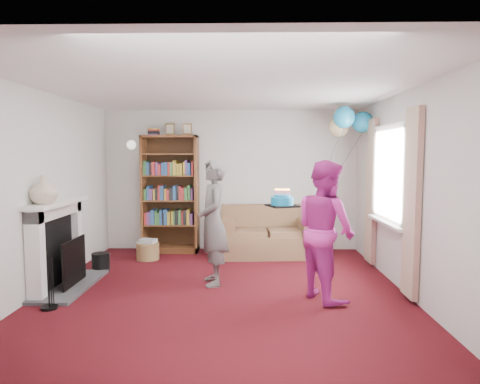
{
  "coord_description": "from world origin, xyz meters",
  "views": [
    {
      "loc": [
        0.31,
        -5.15,
        1.71
      ],
      "look_at": [
        0.2,
        0.6,
        1.21
      ],
      "focal_mm": 32.0,
      "sensor_mm": 36.0,
      "label": 1
    }
  ],
  "objects_px": {
    "bookcase": "(171,195)",
    "birthday_cake": "(282,201)",
    "person_magenta": "(325,230)",
    "person_striped": "(213,222)",
    "sofa": "(267,236)"
  },
  "relations": [
    {
      "from": "bookcase",
      "to": "birthday_cake",
      "type": "bearing_deg",
      "value": -49.44
    },
    {
      "from": "bookcase",
      "to": "person_magenta",
      "type": "xyz_separation_m",
      "value": [
        2.28,
        -2.45,
        -0.17
      ]
    },
    {
      "from": "bookcase",
      "to": "birthday_cake",
      "type": "height_order",
      "value": "bookcase"
    },
    {
      "from": "bookcase",
      "to": "person_striped",
      "type": "bearing_deg",
      "value": -64.71
    },
    {
      "from": "sofa",
      "to": "birthday_cake",
      "type": "distance_m",
      "value": 2.03
    },
    {
      "from": "person_magenta",
      "to": "birthday_cake",
      "type": "bearing_deg",
      "value": 28.94
    },
    {
      "from": "sofa",
      "to": "person_magenta",
      "type": "bearing_deg",
      "value": -78.37
    },
    {
      "from": "bookcase",
      "to": "person_magenta",
      "type": "distance_m",
      "value": 3.35
    },
    {
      "from": "person_striped",
      "to": "person_magenta",
      "type": "bearing_deg",
      "value": 55.73
    },
    {
      "from": "person_striped",
      "to": "birthday_cake",
      "type": "height_order",
      "value": "person_striped"
    },
    {
      "from": "sofa",
      "to": "person_striped",
      "type": "relative_size",
      "value": 0.95
    },
    {
      "from": "person_magenta",
      "to": "sofa",
      "type": "bearing_deg",
      "value": -10.1
    },
    {
      "from": "bookcase",
      "to": "sofa",
      "type": "relative_size",
      "value": 1.43
    },
    {
      "from": "birthday_cake",
      "to": "person_magenta",
      "type": "bearing_deg",
      "value": -35.93
    },
    {
      "from": "sofa",
      "to": "person_magenta",
      "type": "distance_m",
      "value": 2.35
    }
  ]
}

